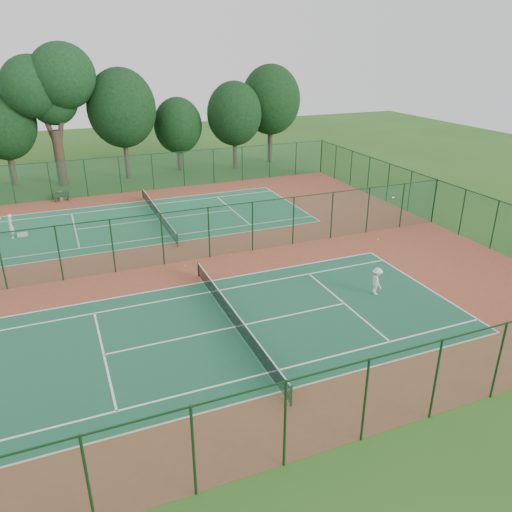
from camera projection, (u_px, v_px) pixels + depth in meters
The scene contains 20 objects.
ground at pixel (188, 261), 32.74m from camera, with size 120.00×120.00×0.00m, color #2A581B.
red_pad at pixel (188, 261), 32.74m from camera, with size 40.00×36.00×0.01m, color brown.
court_near at pixel (235, 327), 25.09m from camera, with size 23.77×10.97×0.01m, color #1B583B.
court_far at pixel (158, 219), 40.38m from camera, with size 23.77×10.97×0.01m, color #216A45.
fence_north at pixel (136, 173), 47.34m from camera, with size 40.00×0.09×3.50m.
fence_south at pixel (326, 412), 16.76m from camera, with size 40.00×0.09×3.50m.
fence_east at pixel (434, 201), 39.06m from camera, with size 0.09×36.00×3.50m.
fence_divider at pixel (186, 236), 32.05m from camera, with size 40.00×0.09×3.50m.
tennis_net_near at pixel (235, 318), 24.88m from camera, with size 0.10×12.90×0.97m.
tennis_net_far at pixel (158, 213), 40.17m from camera, with size 0.10×12.90×0.97m.
player_near at pixel (377, 281), 28.08m from camera, with size 1.04×0.60×1.61m, color silver.
player_far at pixel (11, 226), 36.12m from camera, with size 0.66×0.43×1.81m, color silver.
trash_bin at pixel (60, 196), 45.00m from camera, with size 0.48×0.48×0.86m, color slate.
bench at pixel (62, 196), 44.85m from camera, with size 1.39×0.56×0.83m.
kit_bag at pixel (23, 234), 36.80m from camera, with size 0.73×0.27×0.27m, color silver.
stray_ball_a at pixel (185, 266), 31.91m from camera, with size 0.07×0.07×0.07m, color #EAF037.
stray_ball_b at pixel (230, 255), 33.56m from camera, with size 0.07×0.07×0.07m, color yellow.
stray_ball_c at pixel (163, 270), 31.23m from camera, with size 0.06×0.06×0.06m, color gold.
big_tree at pixel (50, 86), 46.78m from camera, with size 8.70×6.37×13.36m.
evergreen_row at pixel (132, 176), 53.52m from camera, with size 39.00×5.00×12.00m, color black, non-canonical shape.
Camera 1 is at (-7.27, -29.42, 13.19)m, focal length 35.00 mm.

